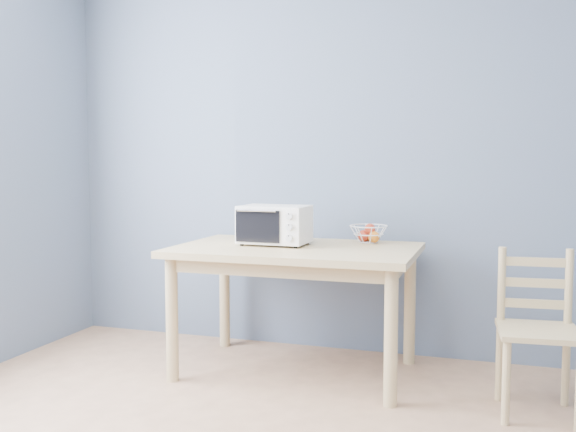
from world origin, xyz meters
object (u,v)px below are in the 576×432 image
(dining_table, at_px, (296,264))
(fruit_basket, at_px, (369,233))
(dining_chair, at_px, (537,333))
(toaster_oven, at_px, (272,224))

(dining_table, bearing_deg, fruit_basket, 39.18)
(dining_table, height_order, dining_chair, dining_chair)
(fruit_basket, relative_size, dining_chair, 0.39)
(fruit_basket, height_order, dining_chair, fruit_basket)
(dining_table, xyz_separation_m, toaster_oven, (-0.16, 0.04, 0.23))
(toaster_oven, relative_size, fruit_basket, 1.32)
(toaster_oven, distance_m, fruit_basket, 0.60)
(toaster_oven, xyz_separation_m, fruit_basket, (0.54, 0.27, -0.06))
(dining_table, relative_size, fruit_basket, 4.49)
(dining_table, height_order, toaster_oven, toaster_oven)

